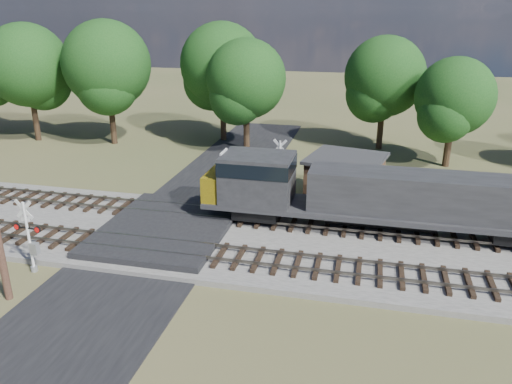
# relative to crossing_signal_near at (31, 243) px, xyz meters

# --- Properties ---
(ground) EXTENTS (160.00, 160.00, 0.00)m
(ground) POSITION_rel_crossing_signal_near_xyz_m (4.64, 5.06, -1.58)
(ground) COLOR #46522B
(ground) RESTS_ON ground
(ballast_bed) EXTENTS (140.00, 10.00, 0.30)m
(ballast_bed) POSITION_rel_crossing_signal_near_xyz_m (14.64, 5.56, -1.43)
(ballast_bed) COLOR gray
(ballast_bed) RESTS_ON ground
(road) EXTENTS (7.00, 60.00, 0.08)m
(road) POSITION_rel_crossing_signal_near_xyz_m (4.64, 5.06, -1.54)
(road) COLOR black
(road) RESTS_ON ground
(crossing_panel) EXTENTS (7.00, 9.00, 0.62)m
(crossing_panel) POSITION_rel_crossing_signal_near_xyz_m (4.64, 5.56, -1.27)
(crossing_panel) COLOR #262628
(crossing_panel) RESTS_ON ground
(track_near) EXTENTS (140.00, 2.60, 0.33)m
(track_near) POSITION_rel_crossing_signal_near_xyz_m (7.76, 3.06, -1.17)
(track_near) COLOR black
(track_near) RESTS_ON ballast_bed
(track_far) EXTENTS (140.00, 2.60, 0.33)m
(track_far) POSITION_rel_crossing_signal_near_xyz_m (7.76, 8.06, -1.17)
(track_far) COLOR black
(track_far) RESTS_ON ballast_bed
(crossing_signal_near) EXTENTS (1.53, 0.34, 3.80)m
(crossing_signal_near) POSITION_rel_crossing_signal_near_xyz_m (0.00, 0.00, 0.00)
(crossing_signal_near) COLOR silver
(crossing_signal_near) RESTS_ON ground
(crossing_signal_far) EXTENTS (1.61, 0.37, 3.99)m
(crossing_signal_far) POSITION_rel_crossing_signal_near_xyz_m (9.67, 13.50, 0.08)
(crossing_signal_far) COLOR silver
(crossing_signal_far) RESTS_ON ground
(equipment_shed) EXTENTS (5.62, 5.62, 3.20)m
(equipment_shed) POSITION_rel_crossing_signal_near_xyz_m (14.25, 12.96, 0.04)
(equipment_shed) COLOR #44281D
(equipment_shed) RESTS_ON ground
(treeline) EXTENTS (81.03, 11.92, 11.88)m
(treeline) POSITION_rel_crossing_signal_near_xyz_m (10.34, 24.72, 5.36)
(treeline) COLOR black
(treeline) RESTS_ON ground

